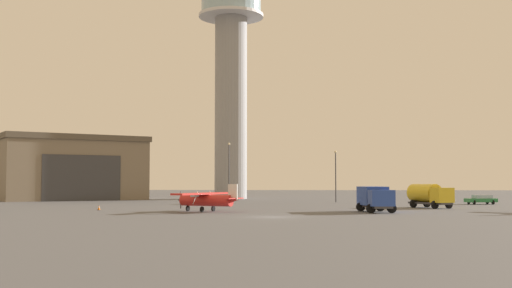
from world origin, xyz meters
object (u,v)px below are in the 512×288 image
(control_tower, at_px, (231,71))
(airplane_red, at_px, (207,199))
(truck_fuel_tanker_yellow, at_px, (429,195))
(light_post_east, at_px, (336,171))
(light_post_north, at_px, (229,167))
(truck_box_blue, at_px, (375,198))
(car_orange, at_px, (206,199))
(car_green, at_px, (481,199))
(traffic_cone_near_left, at_px, (99,208))

(control_tower, xyz_separation_m, airplane_red, (3.44, -53.99, -23.71))
(truck_fuel_tanker_yellow, xyz_separation_m, light_post_east, (-10.56, 22.38, 3.34))
(control_tower, relative_size, light_post_north, 4.50)
(truck_box_blue, xyz_separation_m, truck_fuel_tanker_yellow, (8.09, 11.65, 0.11))
(car_orange, xyz_separation_m, car_green, (40.50, 1.46, 0.00))
(truck_box_blue, bearing_deg, car_orange, -146.55)
(airplane_red, xyz_separation_m, traffic_cone_near_left, (-13.16, 3.06, -1.13))
(truck_fuel_tanker_yellow, bearing_deg, airplane_red, -94.21)
(truck_fuel_tanker_yellow, distance_m, light_post_east, 24.98)
(control_tower, distance_m, truck_box_blue, 62.50)
(truck_fuel_tanker_yellow, relative_size, car_green, 1.40)
(airplane_red, bearing_deg, truck_box_blue, -153.66)
(airplane_red, xyz_separation_m, light_post_north, (-2.05, 39.01, 4.45))
(traffic_cone_near_left, bearing_deg, light_post_east, 47.14)
(light_post_east, bearing_deg, light_post_north, 165.72)
(car_orange, height_order, car_green, same)
(control_tower, height_order, light_post_north, control_tower)
(light_post_north, bearing_deg, car_orange, -96.83)
(car_green, relative_size, light_post_east, 0.57)
(airplane_red, xyz_separation_m, car_green, (36.71, 25.96, -0.68))
(light_post_north, bearing_deg, control_tower, 95.30)
(truck_box_blue, distance_m, light_post_north, 43.92)
(airplane_red, distance_m, light_post_north, 39.31)
(car_orange, bearing_deg, control_tower, 16.12)
(car_orange, bearing_deg, car_green, -71.14)
(airplane_red, bearing_deg, car_green, -119.62)
(car_green, relative_size, light_post_north, 0.48)
(airplane_red, relative_size, truck_fuel_tanker_yellow, 1.49)
(light_post_east, distance_m, light_post_north, 18.59)
(airplane_red, height_order, light_post_east, light_post_east)
(light_post_north, relative_size, traffic_cone_near_left, 16.93)
(control_tower, xyz_separation_m, light_post_north, (1.39, -14.99, -19.25))
(car_orange, height_order, traffic_cone_near_left, car_orange)
(truck_box_blue, height_order, traffic_cone_near_left, truck_box_blue)
(control_tower, distance_m, car_green, 54.71)
(truck_box_blue, height_order, truck_fuel_tanker_yellow, truck_fuel_tanker_yellow)
(truck_fuel_tanker_yellow, relative_size, car_orange, 1.53)
(truck_box_blue, height_order, light_post_north, light_post_north)
(car_orange, relative_size, car_green, 0.91)
(control_tower, relative_size, car_orange, 10.36)
(car_green, xyz_separation_m, light_post_north, (-38.76, 13.05, 5.14))
(truck_fuel_tanker_yellow, height_order, light_post_east, light_post_east)
(light_post_east, height_order, traffic_cone_near_left, light_post_east)
(truck_fuel_tanker_yellow, relative_size, light_post_north, 0.67)
(truck_fuel_tanker_yellow, xyz_separation_m, traffic_cone_near_left, (-39.67, -8.99, -1.39))
(truck_fuel_tanker_yellow, distance_m, traffic_cone_near_left, 40.70)
(truck_box_blue, distance_m, traffic_cone_near_left, 31.72)
(airplane_red, bearing_deg, light_post_east, -89.73)
(car_orange, bearing_deg, truck_fuel_tanker_yellow, -95.55)
(car_green, bearing_deg, traffic_cone_near_left, 10.82)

